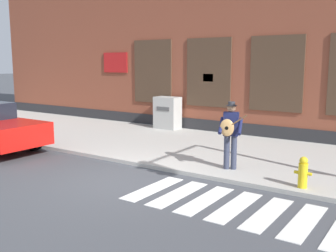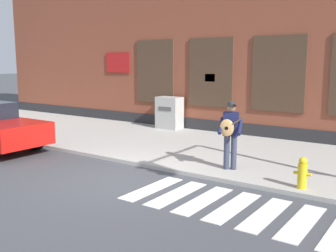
% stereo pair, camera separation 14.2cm
% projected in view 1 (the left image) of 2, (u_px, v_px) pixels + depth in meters
% --- Properties ---
extents(ground_plane, '(160.00, 160.00, 0.00)m').
position_uv_depth(ground_plane, '(125.00, 180.00, 9.53)').
color(ground_plane, '#424449').
extents(sidewalk, '(28.00, 5.57, 0.10)m').
position_uv_depth(sidewalk, '(204.00, 149.00, 12.75)').
color(sidewalk, '#ADAAA3').
rests_on(sidewalk, ground).
extents(building_backdrop, '(28.00, 4.06, 9.38)m').
position_uv_depth(building_backdrop, '(263.00, 16.00, 15.91)').
color(building_backdrop, brown).
rests_on(building_backdrop, ground).
extents(crosswalk, '(5.78, 1.90, 0.01)m').
position_uv_depth(crosswalk, '(268.00, 214.00, 7.41)').
color(crosswalk, silver).
rests_on(crosswalk, ground).
extents(busker, '(0.78, 0.66, 1.75)m').
position_uv_depth(busker, '(230.00, 131.00, 9.97)').
color(busker, '#33384C').
rests_on(busker, sidewalk).
extents(utility_box, '(1.02, 0.66, 1.31)m').
position_uv_depth(utility_box, '(167.00, 113.00, 16.21)').
color(utility_box, '#ADADA8').
rests_on(utility_box, sidewalk).
extents(fire_hydrant, '(0.38, 0.20, 0.70)m').
position_uv_depth(fire_hydrant, '(303.00, 172.00, 8.59)').
color(fire_hydrant, gold).
rests_on(fire_hydrant, sidewalk).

